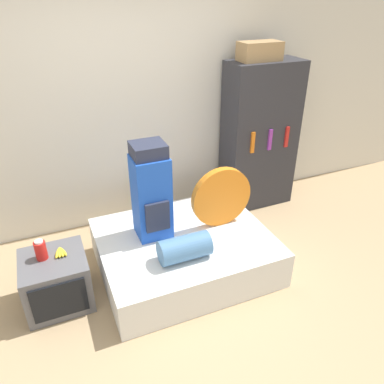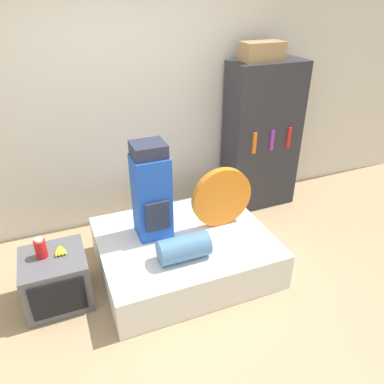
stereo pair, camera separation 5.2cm
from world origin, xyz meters
name	(u,v)px [view 2 (the right image)]	position (x,y,z in m)	size (l,w,h in m)	color
ground_plane	(185,314)	(0.00, 0.00, 0.00)	(16.00, 16.00, 0.00)	tan
wall_back	(125,106)	(0.00, 1.68, 1.30)	(8.00, 0.05, 2.60)	silver
bed	(184,251)	(0.22, 0.57, 0.18)	(1.55, 1.27, 0.36)	white
backpack	(151,192)	(-0.03, 0.72, 0.79)	(0.31, 0.31, 0.89)	blue
tent_bag	(222,197)	(0.62, 0.63, 0.65)	(0.59, 0.07, 0.59)	orange
sleeping_roll	(184,248)	(0.10, 0.27, 0.47)	(0.44, 0.22, 0.22)	teal
television	(56,279)	(-0.94, 0.56, 0.23)	(0.52, 0.52, 0.45)	#5B5B60
canister	(41,248)	(-1.00, 0.61, 0.54)	(0.09, 0.09, 0.17)	red
banana_bunch	(60,251)	(-0.86, 0.61, 0.47)	(0.11, 0.15, 0.03)	yellow
bookshelf	(262,137)	(1.50, 1.40, 0.85)	(0.83, 0.43, 1.70)	#2D2D33
cardboard_box	(262,51)	(1.40, 1.39, 1.80)	(0.44, 0.24, 0.19)	#A88456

